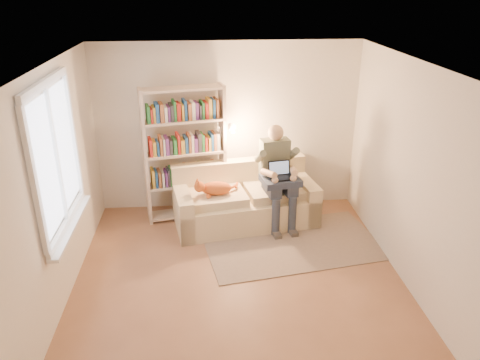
{
  "coord_description": "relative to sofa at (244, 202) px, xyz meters",
  "views": [
    {
      "loc": [
        -0.39,
        -4.66,
        3.4
      ],
      "look_at": [
        0.09,
        1.0,
        0.96
      ],
      "focal_mm": 35.0,
      "sensor_mm": 36.0,
      "label": 1
    }
  ],
  "objects": [
    {
      "name": "wall_back",
      "position": [
        -0.21,
        0.62,
        0.98
      ],
      "size": [
        4.0,
        0.02,
        2.6
      ],
      "primitive_type": "cube",
      "color": "silver",
      "rests_on": "floor"
    },
    {
      "name": "wall_front",
      "position": [
        -0.21,
        -3.88,
        0.98
      ],
      "size": [
        4.0,
        0.02,
        2.6
      ],
      "primitive_type": "cube",
      "color": "silver",
      "rests_on": "floor"
    },
    {
      "name": "person",
      "position": [
        0.47,
        -0.08,
        0.52
      ],
      "size": [
        0.51,
        0.72,
        1.5
      ],
      "rotation": [
        0.0,
        0.0,
        0.17
      ],
      "color": "#676F5A",
      "rests_on": "sofa"
    },
    {
      "name": "wall_right",
      "position": [
        1.79,
        -1.63,
        0.98
      ],
      "size": [
        0.02,
        4.5,
        2.6
      ],
      "primitive_type": "cube",
      "color": "silver",
      "rests_on": "floor"
    },
    {
      "name": "window",
      "position": [
        -2.15,
        -1.43,
        1.05
      ],
      "size": [
        0.12,
        1.52,
        1.69
      ],
      "color": "white",
      "rests_on": "wall_left"
    },
    {
      "name": "cat",
      "position": [
        -0.47,
        -0.21,
        0.34
      ],
      "size": [
        0.64,
        0.31,
        0.24
      ],
      "rotation": [
        0.0,
        0.0,
        0.17
      ],
      "color": "orange",
      "rests_on": "sofa"
    },
    {
      "name": "ceiling",
      "position": [
        -0.21,
        -1.63,
        2.28
      ],
      "size": [
        4.0,
        4.5,
        0.02
      ],
      "primitive_type": "cube",
      "color": "white",
      "rests_on": "wall_back"
    },
    {
      "name": "rug",
      "position": [
        0.61,
        -0.73,
        -0.31
      ],
      "size": [
        2.59,
        1.78,
        0.01
      ],
      "primitive_type": "cube",
      "rotation": [
        0.0,
        0.0,
        0.16
      ],
      "color": "gray",
      "rests_on": "floor"
    },
    {
      "name": "sofa",
      "position": [
        0.0,
        0.0,
        0.0
      ],
      "size": [
        2.2,
        1.26,
        0.88
      ],
      "rotation": [
        0.0,
        0.0,
        0.17
      ],
      "color": "beige",
      "rests_on": "floor"
    },
    {
      "name": "laptop",
      "position": [
        0.51,
        -0.21,
        0.54
      ],
      "size": [
        0.35,
        0.31,
        0.28
      ],
      "rotation": [
        0.0,
        0.0,
        0.17
      ],
      "color": "black",
      "rests_on": "blanket"
    },
    {
      "name": "bookshelf",
      "position": [
        -0.86,
        0.27,
        0.8
      ],
      "size": [
        1.38,
        0.55,
        2.03
      ],
      "rotation": [
        0.0,
        0.0,
        0.21
      ],
      "color": "beige",
      "rests_on": "floor"
    },
    {
      "name": "wall_left",
      "position": [
        -2.21,
        -1.63,
        0.98
      ],
      "size": [
        0.02,
        4.5,
        2.6
      ],
      "primitive_type": "cube",
      "color": "silver",
      "rests_on": "floor"
    },
    {
      "name": "blanket",
      "position": [
        0.51,
        -0.22,
        0.44
      ],
      "size": [
        0.59,
        0.52,
        0.09
      ],
      "primitive_type": "cube",
      "rotation": [
        0.0,
        0.0,
        0.17
      ],
      "color": "#283247",
      "rests_on": "person"
    },
    {
      "name": "floor",
      "position": [
        -0.21,
        -1.63,
        -0.32
      ],
      "size": [
        4.5,
        4.5,
        0.0
      ],
      "primitive_type": "plane",
      "color": "brown",
      "rests_on": "ground"
    }
  ]
}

